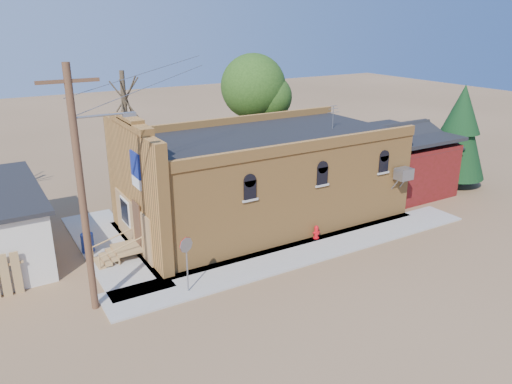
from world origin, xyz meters
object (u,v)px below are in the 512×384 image
brick_bar (260,178)px  utility_pole (83,188)px  stop_sign (186,250)px  trash_barrel (88,243)px  fire_hydrant (316,232)px

brick_bar → utility_pole: 10.96m
stop_sign → trash_barrel: size_ratio=2.65×
brick_bar → trash_barrel: bearing=176.3°
utility_pole → fire_hydrant: size_ratio=13.33×
fire_hydrant → trash_barrel: bearing=172.7°
stop_sign → trash_barrel: bearing=117.6°
utility_pole → stop_sign: bearing=-13.3°
utility_pole → brick_bar: bearing=23.7°
brick_bar → stop_sign: brick_bar is taller
utility_pole → fire_hydrant: utility_pole is taller
stop_sign → trash_barrel: stop_sign is taller
brick_bar → utility_pole: bearing=-156.3°
trash_barrel → fire_hydrant: bearing=-23.2°
fire_hydrant → stop_sign: size_ratio=0.29×
utility_pole → trash_barrel: utility_pole is taller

